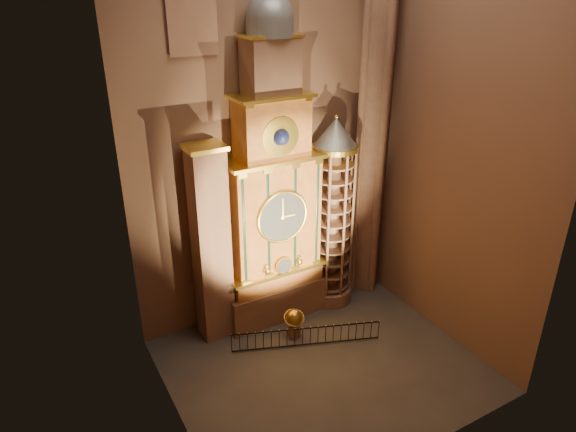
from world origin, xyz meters
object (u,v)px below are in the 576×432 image
stair_turret (332,216)px  celestial_globe (294,321)px  iron_railing (306,337)px  portrait_tower (211,245)px  astronomical_clock (273,203)px

stair_turret → celestial_globe: 5.95m
stair_turret → celestial_globe: bearing=-150.3°
stair_turret → iron_railing: stair_turret is taller
portrait_tower → celestial_globe: bearing=-34.5°
celestial_globe → iron_railing: 1.09m
astronomical_clock → iron_railing: bearing=-88.6°
stair_turret → iron_railing: size_ratio=1.54×
stair_turret → celestial_globe: size_ratio=6.88×
iron_railing → stair_turret: bearing=41.6°
astronomical_clock → iron_railing: (0.08, -3.30, -6.10)m
stair_turret → astronomical_clock: bearing=175.7°
portrait_tower → stair_turret: stair_turret is taller
stair_turret → iron_railing: 6.56m
celestial_globe → astronomical_clock: bearing=88.9°
stair_turret → iron_railing: (-3.42, -3.04, -4.69)m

